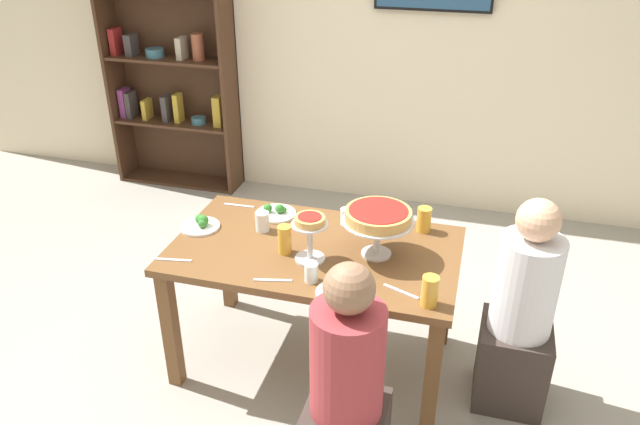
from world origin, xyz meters
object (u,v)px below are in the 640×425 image
cutlery_fork_far (239,205)px  cutlery_knife_far (401,291)px  personal_pizza_stand (310,230)px  cutlery_fork_near (174,260)px  dining_table (315,264)px  salad_plate_spare (276,212)px  beer_glass_amber_tall (430,291)px  water_glass_clear_near (346,217)px  diner_head_east (519,321)px  cutlery_knife_near (273,280)px  deep_dish_pizza_stand (378,218)px  bookshelf (170,59)px  beer_glass_amber_short (285,240)px  salad_plate_near_diner (342,291)px  beer_glass_amber_spare (424,219)px  diner_near_right (346,401)px  water_glass_clear_spare (262,221)px  salad_plate_far_diner (201,224)px  water_glass_clear_far (311,272)px

cutlery_fork_far → cutlery_knife_far: bearing=147.7°
personal_pizza_stand → cutlery_fork_near: (-0.64, -0.19, -0.17)m
dining_table → salad_plate_spare: size_ratio=6.48×
beer_glass_amber_tall → water_glass_clear_near: size_ratio=1.52×
diner_head_east → cutlery_knife_near: size_ratio=6.39×
personal_pizza_stand → cutlery_fork_far: (-0.56, 0.44, -0.17)m
deep_dish_pizza_stand → salad_plate_spare: deep_dish_pizza_stand is taller
bookshelf → beer_glass_amber_short: bearing=-50.8°
dining_table → beer_glass_amber_short: 0.23m
beer_glass_amber_short → cutlery_fork_far: (-0.42, 0.41, -0.07)m
diner_head_east → salad_plate_near_diner: (-0.80, -0.36, 0.27)m
beer_glass_amber_spare → water_glass_clear_near: bearing=-173.8°
salad_plate_spare → cutlery_knife_far: 0.96m
bookshelf → beer_glass_amber_spare: 2.92m
salad_plate_near_diner → salad_plate_spare: size_ratio=1.05×
beer_glass_amber_tall → salad_plate_near_diner: bearing=-175.7°
personal_pizza_stand → beer_glass_amber_spare: bearing=41.4°
salad_plate_near_diner → cutlery_fork_near: salad_plate_near_diner is taller
dining_table → diner_near_right: size_ratio=1.27×
bookshelf → deep_dish_pizza_stand: bearing=-42.8°
cutlery_fork_far → beer_glass_amber_tall: bearing=148.2°
salad_plate_near_diner → water_glass_clear_spare: 0.72m
diner_near_right → beer_glass_amber_tall: bearing=-33.2°
water_glass_clear_spare → beer_glass_amber_tall: bearing=-24.6°
bookshelf → water_glass_clear_spare: 2.48m
diner_near_right → salad_plate_spare: (-0.66, 1.02, 0.27)m
salad_plate_spare → cutlery_knife_far: salad_plate_spare is taller
salad_plate_near_diner → water_glass_clear_near: water_glass_clear_near is taller
bookshelf → beer_glass_amber_spare: bookshelf is taller
salad_plate_far_diner → water_glass_clear_far: size_ratio=2.29×
cutlery_fork_far → deep_dish_pizza_stand: bearing=158.0°
cutlery_knife_far → beer_glass_amber_spare: bearing=109.7°
salad_plate_far_diner → cutlery_fork_near: size_ratio=1.19×
diner_near_right → cutlery_fork_far: bearing=40.0°
salad_plate_far_diner → beer_glass_amber_spare: 1.19m
diner_near_right → cutlery_fork_near: bearing=66.1°
bookshelf → diner_head_east: 3.57m
dining_table → water_glass_clear_spare: (-0.32, 0.10, 0.15)m
beer_glass_amber_tall → cutlery_fork_far: 1.34m
beer_glass_amber_spare → cutlery_knife_far: bearing=-92.4°
water_glass_clear_far → cutlery_knife_far: bearing=3.4°
salad_plate_spare → beer_glass_amber_tall: bearing=-33.5°
beer_glass_amber_tall → cutlery_knife_far: size_ratio=0.79×
salad_plate_near_diner → cutlery_fork_far: (-0.78, 0.69, -0.02)m
salad_plate_far_diner → cutlery_fork_near: 0.34m
cutlery_knife_near → cutlery_fork_far: size_ratio=1.00×
diner_near_right → beer_glass_amber_short: diner_near_right is taller
beer_glass_amber_short → water_glass_clear_near: (0.23, 0.36, -0.03)m
salad_plate_near_diner → beer_glass_amber_spare: beer_glass_amber_spare is taller
beer_glass_amber_short → cutlery_knife_near: 0.27m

